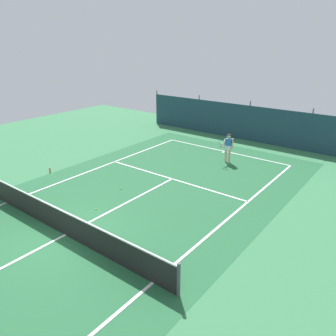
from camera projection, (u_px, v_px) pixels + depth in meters
name	position (u px, v px, depth m)	size (l,w,h in m)	color
ground_plane	(66.00, 235.00, 11.89)	(36.00, 36.00, 0.00)	#387A4C
court_surface	(66.00, 235.00, 11.89)	(11.02, 26.60, 0.01)	#236038
tennis_net	(64.00, 223.00, 11.71)	(10.12, 0.10, 1.10)	black
back_fence	(251.00, 129.00, 23.16)	(16.30, 0.98, 2.70)	#1E3D4C
tennis_player	(228.00, 146.00, 18.57)	(0.63, 0.80, 1.64)	#D8AD8C
tennis_ball_near_player	(121.00, 188.00, 15.51)	(0.07, 0.07, 0.07)	#CCDB33
tennis_ball_midcourt	(182.00, 148.00, 21.30)	(0.07, 0.07, 0.07)	#CCDB33
tennis_ball_by_sideline	(96.00, 209.00, 13.64)	(0.07, 0.07, 0.07)	#CCDB33
water_bottle	(50.00, 170.00, 17.44)	(0.08, 0.08, 0.24)	#D84C38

